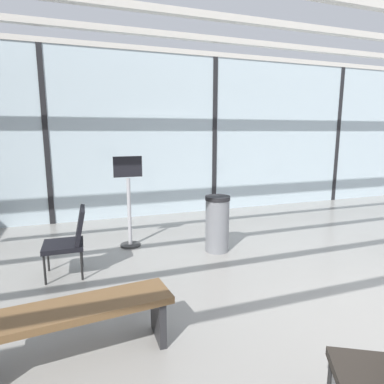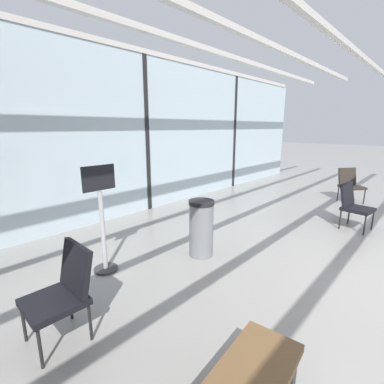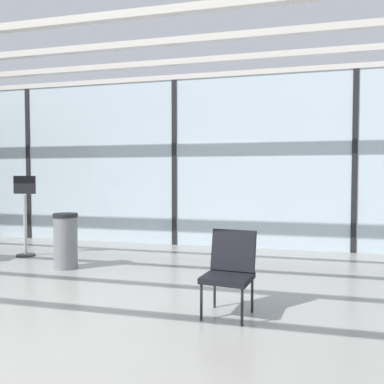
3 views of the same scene
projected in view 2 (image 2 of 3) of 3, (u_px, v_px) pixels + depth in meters
glass_curtain_wall at (146, 136)px, 6.17m from camera, size 14.00×0.08×3.41m
window_mullion_1 at (146, 136)px, 6.17m from camera, size 0.10×0.12×3.41m
window_mullion_2 at (234, 133)px, 8.68m from camera, size 0.10×0.12×3.41m
ceiling_slats at (298, 6)px, 3.59m from camera, size 13.72×6.72×0.10m
parked_airplane at (19, 124)px, 8.92m from camera, size 11.00×4.01×4.01m
lounge_chair_0 at (353, 203)px, 5.17m from camera, size 0.54×0.58×0.87m
lounge_chair_2 at (350, 183)px, 7.07m from camera, size 0.70×0.71×0.87m
lounge_chair_3 at (63, 288)px, 2.46m from camera, size 0.53×0.49×0.87m
trash_bin at (201, 228)px, 4.09m from camera, size 0.38×0.38×0.86m
info_sign at (102, 223)px, 3.58m from camera, size 0.44×0.32×1.44m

